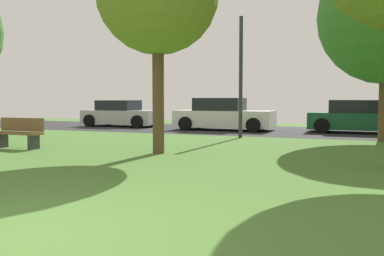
{
  "coord_description": "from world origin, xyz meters",
  "views": [
    {
      "loc": [
        3.48,
        -3.3,
        1.49
      ],
      "look_at": [
        0.0,
        5.55,
        0.82
      ],
      "focal_mm": 39.91,
      "sensor_mm": 36.0,
      "label": 1
    }
  ],
  "objects_px": {
    "parked_car_white": "(223,116)",
    "park_bench": "(19,133)",
    "parked_car_silver": "(121,114)",
    "street_lamp_post": "(241,78)",
    "parked_car_green": "(358,118)"
  },
  "relations": [
    {
      "from": "parked_car_white",
      "to": "street_lamp_post",
      "type": "xyz_separation_m",
      "value": [
        1.76,
        -3.48,
        1.57
      ]
    },
    {
      "from": "park_bench",
      "to": "street_lamp_post",
      "type": "relative_size",
      "value": 0.36
    },
    {
      "from": "street_lamp_post",
      "to": "park_bench",
      "type": "bearing_deg",
      "value": -132.89
    },
    {
      "from": "parked_car_white",
      "to": "park_bench",
      "type": "relative_size",
      "value": 2.84
    },
    {
      "from": "street_lamp_post",
      "to": "parked_car_green",
      "type": "bearing_deg",
      "value": 45.25
    },
    {
      "from": "parked_car_silver",
      "to": "parked_car_green",
      "type": "distance_m",
      "value": 11.65
    },
    {
      "from": "street_lamp_post",
      "to": "parked_car_silver",
      "type": "bearing_deg",
      "value": 151.73
    },
    {
      "from": "parked_car_white",
      "to": "parked_car_green",
      "type": "bearing_deg",
      "value": 6.18
    },
    {
      "from": "parked_car_white",
      "to": "street_lamp_post",
      "type": "height_order",
      "value": "street_lamp_post"
    },
    {
      "from": "parked_car_white",
      "to": "parked_car_green",
      "type": "relative_size",
      "value": 1.1
    },
    {
      "from": "parked_car_silver",
      "to": "street_lamp_post",
      "type": "height_order",
      "value": "street_lamp_post"
    },
    {
      "from": "parked_car_silver",
      "to": "parked_car_white",
      "type": "relative_size",
      "value": 0.89
    },
    {
      "from": "parked_car_green",
      "to": "street_lamp_post",
      "type": "height_order",
      "value": "street_lamp_post"
    },
    {
      "from": "parked_car_silver",
      "to": "park_bench",
      "type": "relative_size",
      "value": 2.52
    },
    {
      "from": "parked_car_white",
      "to": "park_bench",
      "type": "distance_m",
      "value": 9.78
    }
  ]
}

